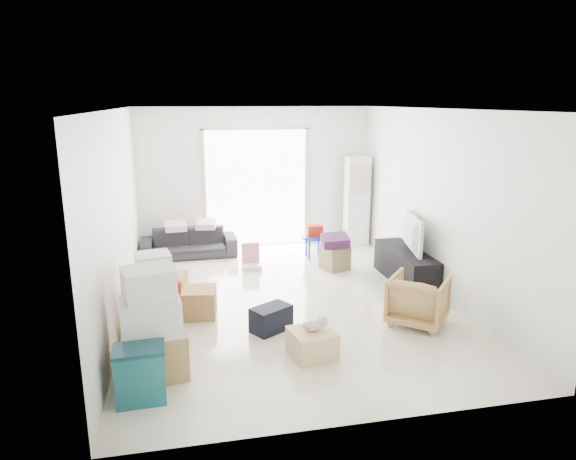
# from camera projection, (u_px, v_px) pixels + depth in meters

# --- Properties ---
(room_shell) EXTENTS (4.98, 6.48, 3.18)m
(room_shell) POSITION_uv_depth(u_px,v_px,m) (288.00, 209.00, 7.10)
(room_shell) COLOR white
(room_shell) RESTS_ON ground
(sliding_door) EXTENTS (2.10, 0.04, 2.33)m
(sliding_door) POSITION_uv_depth(u_px,v_px,m) (256.00, 184.00, 9.95)
(sliding_door) COLOR white
(sliding_door) RESTS_ON room_shell
(ac_tower) EXTENTS (0.45, 0.30, 1.75)m
(ac_tower) POSITION_uv_depth(u_px,v_px,m) (357.00, 201.00, 10.12)
(ac_tower) COLOR white
(ac_tower) RESTS_ON room_shell
(tv_console) EXTENTS (0.46, 1.54, 0.51)m
(tv_console) POSITION_uv_depth(u_px,v_px,m) (406.00, 266.00, 8.15)
(tv_console) COLOR black
(tv_console) RESTS_ON room_shell
(television) EXTENTS (0.75, 1.07, 0.13)m
(television) POSITION_uv_depth(u_px,v_px,m) (407.00, 247.00, 8.07)
(television) COLOR black
(television) RESTS_ON tv_console
(sofa) EXTENTS (1.73, 0.52, 0.67)m
(sofa) POSITION_uv_depth(u_px,v_px,m) (189.00, 239.00, 9.46)
(sofa) COLOR #29282E
(sofa) RESTS_ON room_shell
(pillow_left) EXTENTS (0.41, 0.34, 0.12)m
(pillow_left) POSITION_uv_depth(u_px,v_px,m) (175.00, 218.00, 9.30)
(pillow_left) COLOR #DEA2AA
(pillow_left) RESTS_ON sofa
(pillow_right) EXTENTS (0.44, 0.38, 0.13)m
(pillow_right) POSITION_uv_depth(u_px,v_px,m) (206.00, 216.00, 9.43)
(pillow_right) COLOR #DEA2AA
(pillow_right) RESTS_ON sofa
(armchair) EXTENTS (0.94, 0.93, 0.71)m
(armchair) POSITION_uv_depth(u_px,v_px,m) (418.00, 298.00, 6.58)
(armchair) COLOR #AF894E
(armchair) RESTS_ON room_shell
(storage_bins) EXTENTS (0.49, 0.36, 0.56)m
(storage_bins) POSITION_uv_depth(u_px,v_px,m) (140.00, 374.00, 4.89)
(storage_bins) COLOR #15595E
(storage_bins) RESTS_ON room_shell
(box_stack_a) EXTENTS (0.74, 0.65, 1.19)m
(box_stack_a) POSITION_uv_depth(u_px,v_px,m) (152.00, 329.00, 5.27)
(box_stack_a) COLOR #A17A48
(box_stack_a) RESTS_ON room_shell
(box_stack_b) EXTENTS (0.61, 0.57, 1.05)m
(box_stack_b) POSITION_uv_depth(u_px,v_px,m) (156.00, 300.00, 6.24)
(box_stack_b) COLOR #A17A48
(box_stack_b) RESTS_ON room_shell
(box_stack_c) EXTENTS (0.75, 0.67, 0.47)m
(box_stack_c) POSITION_uv_depth(u_px,v_px,m) (162.00, 291.00, 7.14)
(box_stack_c) COLOR #A17A48
(box_stack_c) RESTS_ON room_shell
(loose_box) EXTENTS (0.51, 0.51, 0.38)m
(loose_box) POSITION_uv_depth(u_px,v_px,m) (199.00, 302.00, 6.86)
(loose_box) COLOR #A17A48
(loose_box) RESTS_ON room_shell
(duffel_bag) EXTENTS (0.58, 0.51, 0.32)m
(duffel_bag) POSITION_uv_depth(u_px,v_px,m) (271.00, 319.00, 6.42)
(duffel_bag) COLOR black
(duffel_bag) RESTS_ON room_shell
(ottoman) EXTENTS (0.51, 0.51, 0.40)m
(ottoman) POSITION_uv_depth(u_px,v_px,m) (335.00, 258.00, 8.76)
(ottoman) COLOR olive
(ottoman) RESTS_ON room_shell
(blanket) EXTENTS (0.49, 0.49, 0.14)m
(blanket) POSITION_uv_depth(u_px,v_px,m) (335.00, 243.00, 8.69)
(blanket) COLOR #491E4B
(blanket) RESTS_ON ottoman
(kids_table) EXTENTS (0.48, 0.48, 0.61)m
(kids_table) POSITION_uv_depth(u_px,v_px,m) (314.00, 235.00, 9.36)
(kids_table) COLOR #0B32BF
(kids_table) RESTS_ON room_shell
(toy_walker) EXTENTS (0.32, 0.28, 0.43)m
(toy_walker) POSITION_uv_depth(u_px,v_px,m) (251.00, 261.00, 8.82)
(toy_walker) COLOR silver
(toy_walker) RESTS_ON room_shell
(wood_crate) EXTENTS (0.55, 0.55, 0.31)m
(wood_crate) POSITION_uv_depth(u_px,v_px,m) (312.00, 343.00, 5.77)
(wood_crate) COLOR #DFC080
(wood_crate) RESTS_ON room_shell
(plush_bunny) EXTENTS (0.30, 0.16, 0.15)m
(plush_bunny) POSITION_uv_depth(u_px,v_px,m) (315.00, 325.00, 5.73)
(plush_bunny) COLOR #B2ADA8
(plush_bunny) RESTS_ON wood_crate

